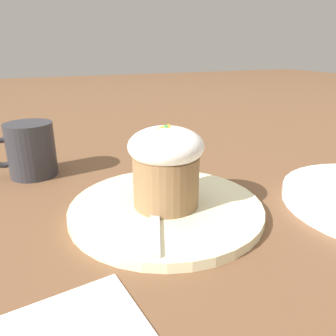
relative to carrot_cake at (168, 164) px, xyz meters
The scene contains 5 objects.
ground_plane 0.06m from the carrot_cake, 17.74° to the left, with size 4.00×4.00×0.00m, color brown.
dessert_plate 0.06m from the carrot_cake, 17.74° to the left, with size 0.23×0.23×0.01m.
carrot_cake is the anchor object (origin of this frame).
spoon 0.06m from the carrot_cake, 34.91° to the left, with size 0.06×0.12×0.01m.
coffee_cup 0.25m from the carrot_cake, 53.02° to the right, with size 0.10×0.07×0.08m.
Camera 1 is at (0.14, 0.33, 0.19)m, focal length 35.00 mm.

